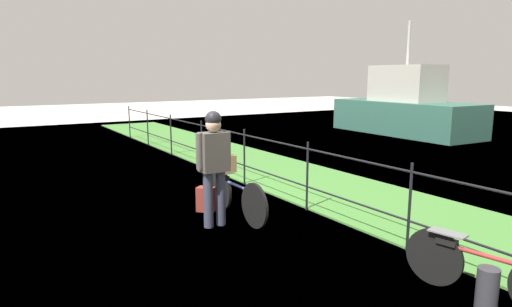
{
  "coord_description": "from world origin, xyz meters",
  "views": [
    {
      "loc": [
        6.35,
        -2.34,
        2.16
      ],
      "look_at": [
        0.37,
        1.41,
        0.9
      ],
      "focal_mm": 30.45,
      "sensor_mm": 36.0,
      "label": 1
    }
  ],
  "objects_px": {
    "bicycle_parked": "(483,270)",
    "moored_boat_mid": "(405,109)",
    "wooden_crate": "(224,163)",
    "backpack_on_paving": "(206,199)",
    "terrier_dog": "(225,150)",
    "mooring_bollard": "(487,289)",
    "cyclist_person": "(214,159)",
    "bicycle_main": "(236,196)"
  },
  "relations": [
    {
      "from": "wooden_crate",
      "to": "cyclist_person",
      "type": "bearing_deg",
      "value": -39.33
    },
    {
      "from": "terrier_dog",
      "to": "mooring_bollard",
      "type": "xyz_separation_m",
      "value": [
        3.94,
        0.67,
        -0.81
      ]
    },
    {
      "from": "terrier_dog",
      "to": "cyclist_person",
      "type": "relative_size",
      "value": 0.19
    },
    {
      "from": "bicycle_parked",
      "to": "moored_boat_mid",
      "type": "relative_size",
      "value": 0.28
    },
    {
      "from": "backpack_on_paving",
      "to": "mooring_bollard",
      "type": "xyz_separation_m",
      "value": [
        4.12,
        0.93,
        0.0
      ]
    },
    {
      "from": "bicycle_main",
      "to": "backpack_on_paving",
      "type": "xyz_separation_m",
      "value": [
        -0.53,
        -0.26,
        -0.15
      ]
    },
    {
      "from": "wooden_crate",
      "to": "terrier_dog",
      "type": "relative_size",
      "value": 1.1
    },
    {
      "from": "cyclist_person",
      "to": "mooring_bollard",
      "type": "bearing_deg",
      "value": 18.16
    },
    {
      "from": "cyclist_person",
      "to": "terrier_dog",
      "type": "bearing_deg",
      "value": 139.38
    },
    {
      "from": "mooring_bollard",
      "to": "moored_boat_mid",
      "type": "bearing_deg",
      "value": 132.61
    },
    {
      "from": "cyclist_person",
      "to": "mooring_bollard",
      "type": "xyz_separation_m",
      "value": [
        3.42,
        1.12,
        -0.8
      ]
    },
    {
      "from": "bicycle_parked",
      "to": "moored_boat_mid",
      "type": "bearing_deg",
      "value": 132.54
    },
    {
      "from": "wooden_crate",
      "to": "bicycle_parked",
      "type": "height_order",
      "value": "wooden_crate"
    },
    {
      "from": "bicycle_parked",
      "to": "moored_boat_mid",
      "type": "distance_m",
      "value": 13.03
    },
    {
      "from": "terrier_dog",
      "to": "mooring_bollard",
      "type": "height_order",
      "value": "terrier_dog"
    },
    {
      "from": "bicycle_main",
      "to": "bicycle_parked",
      "type": "xyz_separation_m",
      "value": [
        3.47,
        0.77,
        -0.03
      ]
    },
    {
      "from": "wooden_crate",
      "to": "mooring_bollard",
      "type": "bearing_deg",
      "value": 9.57
    },
    {
      "from": "wooden_crate",
      "to": "backpack_on_paving",
      "type": "relative_size",
      "value": 0.87
    },
    {
      "from": "wooden_crate",
      "to": "terrier_dog",
      "type": "height_order",
      "value": "terrier_dog"
    },
    {
      "from": "terrier_dog",
      "to": "backpack_on_paving",
      "type": "bearing_deg",
      "value": -124.36
    },
    {
      "from": "terrier_dog",
      "to": "cyclist_person",
      "type": "distance_m",
      "value": 0.69
    },
    {
      "from": "terrier_dog",
      "to": "moored_boat_mid",
      "type": "xyz_separation_m",
      "value": [
        -4.97,
        10.35,
        -0.07
      ]
    },
    {
      "from": "cyclist_person",
      "to": "bicycle_parked",
      "type": "relative_size",
      "value": 1.06
    },
    {
      "from": "cyclist_person",
      "to": "backpack_on_paving",
      "type": "distance_m",
      "value": 1.08
    },
    {
      "from": "wooden_crate",
      "to": "backpack_on_paving",
      "type": "xyz_separation_m",
      "value": [
        -0.15,
        -0.26,
        -0.6
      ]
    },
    {
      "from": "mooring_bollard",
      "to": "bicycle_parked",
      "type": "distance_m",
      "value": 0.19
    },
    {
      "from": "mooring_bollard",
      "to": "bicycle_parked",
      "type": "bearing_deg",
      "value": 138.75
    },
    {
      "from": "backpack_on_paving",
      "to": "mooring_bollard",
      "type": "relative_size",
      "value": 0.99
    },
    {
      "from": "bicycle_main",
      "to": "cyclist_person",
      "type": "bearing_deg",
      "value": -69.62
    },
    {
      "from": "bicycle_main",
      "to": "terrier_dog",
      "type": "bearing_deg",
      "value": 179.83
    },
    {
      "from": "terrier_dog",
      "to": "moored_boat_mid",
      "type": "distance_m",
      "value": 11.48
    },
    {
      "from": "cyclist_person",
      "to": "moored_boat_mid",
      "type": "relative_size",
      "value": 0.29
    },
    {
      "from": "moored_boat_mid",
      "to": "mooring_bollard",
      "type": "bearing_deg",
      "value": -47.39
    },
    {
      "from": "bicycle_parked",
      "to": "terrier_dog",
      "type": "bearing_deg",
      "value": -168.72
    },
    {
      "from": "bicycle_main",
      "to": "moored_boat_mid",
      "type": "relative_size",
      "value": 0.3
    },
    {
      "from": "wooden_crate",
      "to": "backpack_on_paving",
      "type": "bearing_deg",
      "value": -120.39
    },
    {
      "from": "moored_boat_mid",
      "to": "wooden_crate",
      "type": "bearing_deg",
      "value": -64.49
    },
    {
      "from": "backpack_on_paving",
      "to": "moored_boat_mid",
      "type": "bearing_deg",
      "value": 75.13
    },
    {
      "from": "backpack_on_paving",
      "to": "bicycle_main",
      "type": "bearing_deg",
      "value": -13.63
    },
    {
      "from": "terrier_dog",
      "to": "bicycle_main",
      "type": "bearing_deg",
      "value": -0.17
    },
    {
      "from": "bicycle_parked",
      "to": "moored_boat_mid",
      "type": "height_order",
      "value": "moored_boat_mid"
    },
    {
      "from": "bicycle_parked",
      "to": "backpack_on_paving",
      "type": "bearing_deg",
      "value": -165.71
    }
  ]
}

